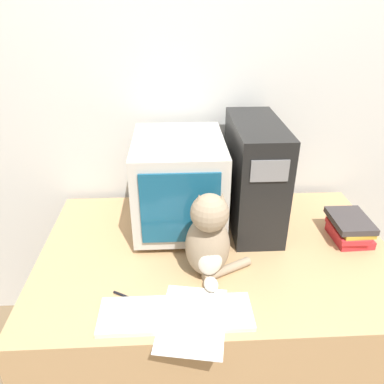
{
  "coord_description": "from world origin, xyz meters",
  "views": [
    {
      "loc": [
        -0.17,
        -0.78,
        1.69
      ],
      "look_at": [
        -0.1,
        0.5,
        1.01
      ],
      "focal_mm": 35.0,
      "sensor_mm": 36.0,
      "label": 1
    }
  ],
  "objects_px": {
    "cat": "(209,240)",
    "pen": "(132,299)",
    "crt_monitor": "(179,183)",
    "computer_tower": "(254,175)",
    "book_stack": "(349,228)",
    "keyboard": "(176,314)"
  },
  "relations": [
    {
      "from": "crt_monitor",
      "to": "keyboard",
      "type": "height_order",
      "value": "crt_monitor"
    },
    {
      "from": "cat",
      "to": "book_stack",
      "type": "distance_m",
      "value": 0.66
    },
    {
      "from": "book_stack",
      "to": "pen",
      "type": "height_order",
      "value": "book_stack"
    },
    {
      "from": "pen",
      "to": "crt_monitor",
      "type": "bearing_deg",
      "value": 69.62
    },
    {
      "from": "keyboard",
      "to": "pen",
      "type": "relative_size",
      "value": 3.66
    },
    {
      "from": "keyboard",
      "to": "cat",
      "type": "height_order",
      "value": "cat"
    },
    {
      "from": "computer_tower",
      "to": "cat",
      "type": "relative_size",
      "value": 1.37
    },
    {
      "from": "crt_monitor",
      "to": "pen",
      "type": "relative_size",
      "value": 3.44
    },
    {
      "from": "computer_tower",
      "to": "book_stack",
      "type": "xyz_separation_m",
      "value": [
        0.39,
        -0.16,
        -0.18
      ]
    },
    {
      "from": "crt_monitor",
      "to": "pen",
      "type": "xyz_separation_m",
      "value": [
        -0.18,
        -0.47,
        -0.21
      ]
    },
    {
      "from": "book_stack",
      "to": "computer_tower",
      "type": "bearing_deg",
      "value": 157.23
    },
    {
      "from": "computer_tower",
      "to": "book_stack",
      "type": "distance_m",
      "value": 0.46
    },
    {
      "from": "computer_tower",
      "to": "pen",
      "type": "xyz_separation_m",
      "value": [
        -0.5,
        -0.48,
        -0.23
      ]
    },
    {
      "from": "cat",
      "to": "pen",
      "type": "relative_size",
      "value": 2.58
    },
    {
      "from": "crt_monitor",
      "to": "cat",
      "type": "height_order",
      "value": "crt_monitor"
    },
    {
      "from": "crt_monitor",
      "to": "cat",
      "type": "bearing_deg",
      "value": -74.53
    },
    {
      "from": "keyboard",
      "to": "pen",
      "type": "xyz_separation_m",
      "value": [
        -0.15,
        0.08,
        -0.01
      ]
    },
    {
      "from": "crt_monitor",
      "to": "computer_tower",
      "type": "bearing_deg",
      "value": 1.54
    },
    {
      "from": "computer_tower",
      "to": "pen",
      "type": "relative_size",
      "value": 3.52
    },
    {
      "from": "keyboard",
      "to": "cat",
      "type": "relative_size",
      "value": 1.42
    },
    {
      "from": "book_stack",
      "to": "pen",
      "type": "distance_m",
      "value": 0.95
    },
    {
      "from": "keyboard",
      "to": "computer_tower",
      "type": "bearing_deg",
      "value": 58.03
    }
  ]
}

